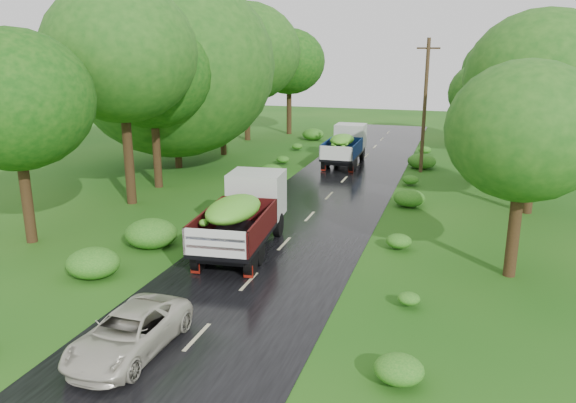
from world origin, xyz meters
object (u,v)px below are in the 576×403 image
at_px(truck_far, 346,144).
at_px(car, 129,333).
at_px(truck_near, 244,212).
at_px(utility_pole, 425,105).

height_order(truck_far, car, truck_far).
distance_m(truck_near, utility_pole, 17.63).
bearing_deg(car, utility_pole, 78.30).
xyz_separation_m(truck_far, utility_pole, (5.16, -1.05, 2.87)).
distance_m(truck_far, car, 25.87).
bearing_deg(utility_pole, truck_far, -175.98).
xyz_separation_m(truck_near, truck_far, (0.45, 17.53, -0.11)).
height_order(truck_near, car, truck_near).
height_order(truck_near, utility_pole, utility_pole).
bearing_deg(utility_pole, truck_near, -93.33).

